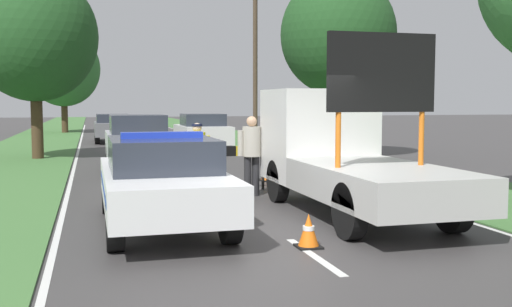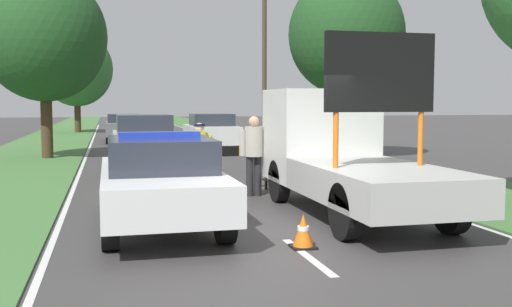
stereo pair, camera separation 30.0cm
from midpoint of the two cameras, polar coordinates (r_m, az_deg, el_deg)
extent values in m
plane|color=#3D3A3A|center=(9.46, 3.14, -7.73)|extent=(160.00, 160.00, 0.00)
cube|color=silver|center=(8.20, 5.99, -9.70)|extent=(0.12, 2.01, 0.01)
cube|color=silver|center=(13.62, -2.26, -3.83)|extent=(0.12, 2.01, 0.01)
cube|color=silver|center=(19.22, -5.72, -1.31)|extent=(0.12, 2.01, 0.01)
cube|color=silver|center=(24.87, -7.61, 0.08)|extent=(0.12, 2.01, 0.01)
cube|color=silver|center=(30.55, -8.79, 0.95)|extent=(0.12, 2.01, 0.01)
cube|color=silver|center=(36.25, -9.61, 1.54)|extent=(0.12, 2.01, 0.01)
cube|color=silver|center=(41.95, -10.20, 1.98)|extent=(0.12, 2.01, 0.01)
cube|color=silver|center=(47.66, -10.66, 2.31)|extent=(0.12, 2.01, 0.01)
cube|color=silver|center=(53.38, -11.01, 2.57)|extent=(0.12, 2.01, 0.01)
cube|color=silver|center=(26.27, -15.39, 0.20)|extent=(0.10, 62.36, 0.01)
cube|color=silver|center=(26.97, -0.76, 0.49)|extent=(0.10, 62.36, 0.01)
cube|color=#427038|center=(29.03, -19.37, 0.55)|extent=(3.96, 120.00, 0.03)
cube|color=#427038|center=(30.04, 1.96, 0.96)|extent=(3.96, 120.00, 0.03)
cube|color=white|center=(10.09, -8.32, -3.04)|extent=(1.88, 4.81, 0.57)
cube|color=#282D38|center=(9.89, -8.28, -0.02)|extent=(1.65, 2.21, 0.52)
cylinder|color=black|center=(11.56, -13.08, -3.55)|extent=(0.24, 0.79, 0.79)
cylinder|color=black|center=(11.70, -5.03, -3.34)|extent=(0.24, 0.79, 0.79)
cylinder|color=black|center=(8.62, -12.77, -6.40)|extent=(0.24, 0.79, 0.79)
cylinder|color=black|center=(8.80, -2.00, -6.05)|extent=(0.24, 0.79, 0.79)
cube|color=#1E38C6|center=(9.87, -8.30, 1.77)|extent=(1.31, 0.24, 0.10)
cube|color=#193399|center=(10.09, -8.32, -2.88)|extent=(1.89, 3.94, 0.10)
cube|color=black|center=(12.52, -9.42, -1.79)|extent=(1.03, 0.08, 0.34)
cube|color=white|center=(12.67, 6.77, 1.77)|extent=(2.02, 1.84, 1.90)
cube|color=#232833|center=(13.50, 5.44, 3.43)|extent=(1.71, 0.04, 0.84)
cube|color=#B2B2AD|center=(10.14, 12.39, -2.84)|extent=(2.02, 3.82, 0.57)
cylinder|color=#D16619|center=(9.76, 8.47, 1.27)|extent=(0.09, 0.09, 0.90)
cylinder|color=#D16619|center=(10.43, 16.20, 1.36)|extent=(0.09, 0.09, 0.90)
cube|color=black|center=(10.07, 12.58, 7.55)|extent=(1.89, 0.12, 1.29)
cylinder|color=black|center=(12.47, 2.90, -2.64)|extent=(0.24, 0.87, 0.87)
cylinder|color=black|center=(13.09, 10.37, -2.35)|extent=(0.24, 0.87, 0.87)
cylinder|color=black|center=(9.13, 9.46, -5.46)|extent=(0.24, 0.87, 0.87)
cylinder|color=black|center=(9.96, 18.91, -4.79)|extent=(0.24, 0.87, 0.87)
cylinder|color=black|center=(13.84, -7.58, -2.05)|extent=(0.07, 0.07, 0.81)
cylinder|color=black|center=(14.27, 1.57, -1.80)|extent=(0.07, 0.07, 0.81)
cube|color=yellow|center=(13.78, -7.81, 0.11)|extent=(0.48, 0.08, 0.23)
cube|color=black|center=(13.84, -5.85, 0.15)|extent=(0.48, 0.08, 0.23)
cube|color=yellow|center=(13.91, -3.91, 0.19)|extent=(0.48, 0.08, 0.23)
cube|color=black|center=(14.00, -1.99, 0.22)|extent=(0.48, 0.08, 0.23)
cube|color=yellow|center=(14.11, -0.10, 0.26)|extent=(0.48, 0.08, 0.23)
cube|color=black|center=(14.23, 1.76, 0.30)|extent=(0.48, 0.08, 0.23)
cylinder|color=#191E38|center=(13.40, -5.08, -2.27)|extent=(0.15, 0.15, 0.80)
cylinder|color=#191E38|center=(13.42, -4.38, -2.25)|extent=(0.15, 0.15, 0.80)
cylinder|color=yellow|center=(13.34, -4.75, 0.74)|extent=(0.37, 0.37, 0.60)
cylinder|color=yellow|center=(13.31, -5.73, 0.59)|extent=(0.12, 0.12, 0.51)
cylinder|color=yellow|center=(13.38, -3.78, 0.63)|extent=(0.12, 0.12, 0.51)
sphere|color=beige|center=(13.32, -4.76, 2.48)|extent=(0.21, 0.21, 0.21)
cylinder|color=#141933|center=(13.31, -4.77, 2.72)|extent=(0.24, 0.24, 0.05)
cylinder|color=#232326|center=(13.23, 0.06, -2.18)|extent=(0.16, 0.16, 0.88)
cylinder|color=#232326|center=(13.27, 0.82, -2.16)|extent=(0.16, 0.16, 0.88)
cylinder|color=#B2AD9E|center=(13.18, 0.45, 1.15)|extent=(0.40, 0.40, 0.66)
cylinder|color=#B2AD9E|center=(13.12, -0.62, 0.99)|extent=(0.13, 0.13, 0.56)
cylinder|color=#B2AD9E|center=(13.24, 1.50, 1.03)|extent=(0.13, 0.13, 0.56)
sphere|color=tan|center=(13.16, 0.45, 3.08)|extent=(0.23, 0.23, 0.23)
cube|color=black|center=(15.84, 4.92, -2.58)|extent=(0.36, 0.36, 0.03)
cone|color=orange|center=(15.81, 4.92, -1.67)|extent=(0.31, 0.31, 0.48)
cylinder|color=white|center=(15.81, 4.93, -1.58)|extent=(0.17, 0.17, 0.07)
cube|color=black|center=(8.66, 5.51, -8.84)|extent=(0.35, 0.35, 0.03)
cone|color=orange|center=(8.60, 5.52, -7.25)|extent=(0.30, 0.30, 0.46)
cylinder|color=white|center=(8.60, 5.52, -7.11)|extent=(0.17, 0.17, 0.06)
cube|color=black|center=(12.58, -2.43, -4.51)|extent=(0.38, 0.38, 0.03)
cone|color=orange|center=(12.54, -2.43, -3.30)|extent=(0.33, 0.33, 0.51)
cylinder|color=white|center=(12.54, -2.43, -3.18)|extent=(0.18, 0.18, 0.07)
cube|color=black|center=(14.77, -4.15, -3.12)|extent=(0.35, 0.35, 0.03)
cone|color=orange|center=(14.74, -4.16, -2.17)|extent=(0.30, 0.30, 0.46)
cylinder|color=white|center=(14.73, -4.16, -2.08)|extent=(0.17, 0.17, 0.06)
cube|color=black|center=(15.88, 2.22, -2.55)|extent=(0.51, 0.51, 0.03)
cone|color=orange|center=(15.84, 2.23, -1.28)|extent=(0.44, 0.44, 0.68)
cylinder|color=white|center=(15.84, 2.23, -1.16)|extent=(0.25, 0.25, 0.09)
cube|color=#B2B2B7|center=(18.22, -10.17, 0.74)|extent=(1.77, 4.45, 0.76)
cube|color=#282D38|center=(18.05, -10.18, 2.79)|extent=(1.55, 2.05, 0.55)
cylinder|color=black|center=(19.59, -12.65, -0.14)|extent=(0.24, 0.79, 0.79)
cylinder|color=black|center=(19.68, -8.21, -0.04)|extent=(0.24, 0.79, 0.79)
cylinder|color=black|center=(16.84, -12.44, -0.93)|extent=(0.24, 0.79, 0.79)
cylinder|color=black|center=(16.95, -7.27, -0.82)|extent=(0.24, 0.79, 0.79)
cube|color=silver|center=(25.48, -3.96, 1.85)|extent=(1.91, 3.97, 0.73)
cube|color=#282D38|center=(25.34, -3.92, 3.23)|extent=(1.68, 1.83, 0.50)
cylinder|color=black|center=(26.59, -6.19, 1.17)|extent=(0.24, 0.73, 0.73)
cylinder|color=black|center=(26.86, -2.65, 1.23)|extent=(0.24, 0.73, 0.73)
cylinder|color=black|center=(24.16, -5.40, 0.81)|extent=(0.24, 0.73, 0.73)
cylinder|color=black|center=(24.46, -1.52, 0.88)|extent=(0.24, 0.73, 0.73)
cube|color=slate|center=(32.30, -12.24, 2.35)|extent=(1.85, 4.67, 0.67)
cube|color=#282D38|center=(32.14, -12.25, 3.32)|extent=(1.62, 2.15, 0.43)
cylinder|color=black|center=(33.75, -13.67, 1.86)|extent=(0.24, 0.74, 0.74)
cylinder|color=black|center=(33.79, -10.94, 1.91)|extent=(0.24, 0.74, 0.74)
cylinder|color=black|center=(30.86, -13.64, 1.59)|extent=(0.24, 0.74, 0.74)
cylinder|color=black|center=(30.91, -10.66, 1.64)|extent=(0.24, 0.74, 0.74)
cylinder|color=#42301E|center=(22.48, 8.88, 3.33)|extent=(0.41, 0.41, 2.96)
ellipsoid|color=#1E471E|center=(22.61, 8.98, 11.13)|extent=(4.25, 4.25, 4.46)
cylinder|color=#42301E|center=(42.90, -16.44, 3.61)|extent=(0.43, 0.43, 2.54)
ellipsoid|color=#2D662D|center=(42.95, -16.54, 7.74)|extent=(4.87, 4.87, 5.11)
cylinder|color=#42301E|center=(23.29, -18.97, 2.94)|extent=(0.41, 0.41, 2.77)
ellipsoid|color=#1E471E|center=(23.40, -19.18, 10.48)|extent=(4.50, 4.50, 4.72)
cylinder|color=#473828|center=(26.45, 1.13, 8.37)|extent=(0.20, 0.20, 7.35)
camera|label=1|loc=(0.15, -89.24, 0.06)|focal=42.00mm
camera|label=2|loc=(0.15, 90.76, -0.06)|focal=42.00mm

